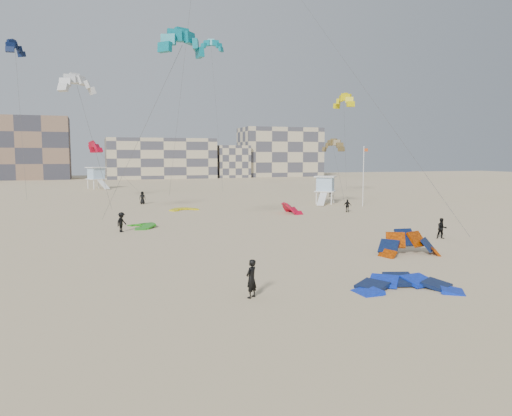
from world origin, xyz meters
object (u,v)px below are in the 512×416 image
object	(u,v)px
kite_ground_blue	(406,289)
kite_ground_orange	(409,255)
lifeguard_tower_near	(325,190)
kitesurfer_main	(251,279)

from	to	relation	value
kite_ground_blue	kite_ground_orange	size ratio (longest dim) A/B	1.17
lifeguard_tower_near	kite_ground_blue	bearing A→B (deg)	-75.17
kite_ground_blue	kitesurfer_main	xyz separation A→B (m)	(-7.94, 1.08, 0.93)
kite_ground_orange	kitesurfer_main	size ratio (longest dim) A/B	2.35
kite_ground_orange	kitesurfer_main	distance (m)	14.91
kite_ground_orange	kite_ground_blue	bearing A→B (deg)	-121.19
kite_ground_orange	lifeguard_tower_near	distance (m)	36.82
kite_ground_orange	kitesurfer_main	world-z (taller)	kite_ground_orange
lifeguard_tower_near	kitesurfer_main	bearing A→B (deg)	-84.49
kite_ground_blue	kite_ground_orange	xyz separation A→B (m)	(5.49, 7.49, 0.00)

